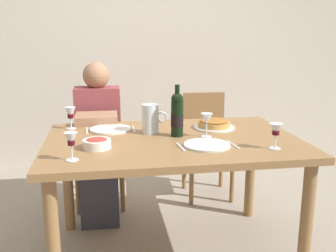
# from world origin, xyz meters

# --- Properties ---
(ground_plane) EXTENTS (8.00, 8.00, 0.00)m
(ground_plane) POSITION_xyz_m (0.00, 0.00, 0.00)
(ground_plane) COLOR gray
(back_wall) EXTENTS (8.00, 0.10, 2.80)m
(back_wall) POSITION_xyz_m (0.00, 1.97, 1.40)
(back_wall) COLOR beige
(back_wall) RESTS_ON ground
(dining_table) EXTENTS (1.50, 1.00, 0.76)m
(dining_table) POSITION_xyz_m (0.00, 0.00, 0.67)
(dining_table) COLOR olive
(dining_table) RESTS_ON ground
(wine_bottle) EXTENTS (0.08, 0.08, 0.32)m
(wine_bottle) POSITION_xyz_m (0.04, 0.05, 0.89)
(wine_bottle) COLOR black
(wine_bottle) RESTS_ON dining_table
(water_pitcher) EXTENTS (0.16, 0.11, 0.18)m
(water_pitcher) POSITION_xyz_m (-0.12, 0.14, 0.84)
(water_pitcher) COLOR silver
(water_pitcher) RESTS_ON dining_table
(baked_tart) EXTENTS (0.27, 0.27, 0.06)m
(baked_tart) POSITION_xyz_m (0.31, 0.20, 0.79)
(baked_tart) COLOR silver
(baked_tart) RESTS_ON dining_table
(salad_bowl) EXTENTS (0.15, 0.15, 0.06)m
(salad_bowl) POSITION_xyz_m (-0.44, -0.14, 0.79)
(salad_bowl) COLOR white
(salad_bowl) RESTS_ON dining_table
(wine_glass_left_diner) EXTENTS (0.07, 0.07, 0.15)m
(wine_glass_left_diner) POSITION_xyz_m (0.21, 0.00, 0.87)
(wine_glass_left_diner) COLOR silver
(wine_glass_left_diner) RESTS_ON dining_table
(wine_glass_right_diner) EXTENTS (0.07, 0.07, 0.14)m
(wine_glass_right_diner) POSITION_xyz_m (-0.62, 0.34, 0.86)
(wine_glass_right_diner) COLOR silver
(wine_glass_right_diner) RESTS_ON dining_table
(wine_glass_centre) EXTENTS (0.07, 0.07, 0.14)m
(wine_glass_centre) POSITION_xyz_m (-0.56, -0.32, 0.86)
(wine_glass_centre) COLOR silver
(wine_glass_centre) RESTS_ON dining_table
(wine_glass_spare) EXTENTS (0.07, 0.07, 0.14)m
(wine_glass_spare) POSITION_xyz_m (0.51, -0.30, 0.86)
(wine_glass_spare) COLOR silver
(wine_glass_spare) RESTS_ON dining_table
(dinner_plate_left_setting) EXTENTS (0.26, 0.26, 0.01)m
(dinner_plate_left_setting) POSITION_xyz_m (0.16, -0.19, 0.77)
(dinner_plate_left_setting) COLOR silver
(dinner_plate_left_setting) RESTS_ON dining_table
(dinner_plate_right_setting) EXTENTS (0.26, 0.26, 0.01)m
(dinner_plate_right_setting) POSITION_xyz_m (-0.36, 0.26, 0.77)
(dinner_plate_right_setting) COLOR white
(dinner_plate_right_setting) RESTS_ON dining_table
(fork_left_setting) EXTENTS (0.03, 0.16, 0.00)m
(fork_left_setting) POSITION_xyz_m (0.01, -0.19, 0.76)
(fork_left_setting) COLOR silver
(fork_left_setting) RESTS_ON dining_table
(knife_left_setting) EXTENTS (0.02, 0.18, 0.00)m
(knife_left_setting) POSITION_xyz_m (0.31, -0.19, 0.76)
(knife_left_setting) COLOR silver
(knife_left_setting) RESTS_ON dining_table
(knife_right_setting) EXTENTS (0.01, 0.18, 0.00)m
(knife_right_setting) POSITION_xyz_m (-0.21, 0.26, 0.76)
(knife_right_setting) COLOR silver
(knife_right_setting) RESTS_ON dining_table
(spoon_right_setting) EXTENTS (0.02, 0.16, 0.00)m
(spoon_right_setting) POSITION_xyz_m (-0.51, 0.26, 0.76)
(spoon_right_setting) COLOR silver
(spoon_right_setting) RESTS_ON dining_table
(chair_left) EXTENTS (0.41, 0.41, 0.87)m
(chair_left) POSITION_xyz_m (-0.45, 0.89, 0.50)
(chair_left) COLOR olive
(chair_left) RESTS_ON ground
(diner_left) EXTENTS (0.34, 0.51, 1.16)m
(diner_left) POSITION_xyz_m (-0.45, 0.65, 0.62)
(diner_left) COLOR #8E3D42
(diner_left) RESTS_ON ground
(chair_right) EXTENTS (0.41, 0.41, 0.87)m
(chair_right) POSITION_xyz_m (0.45, 0.92, 0.50)
(chair_right) COLOR olive
(chair_right) RESTS_ON ground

